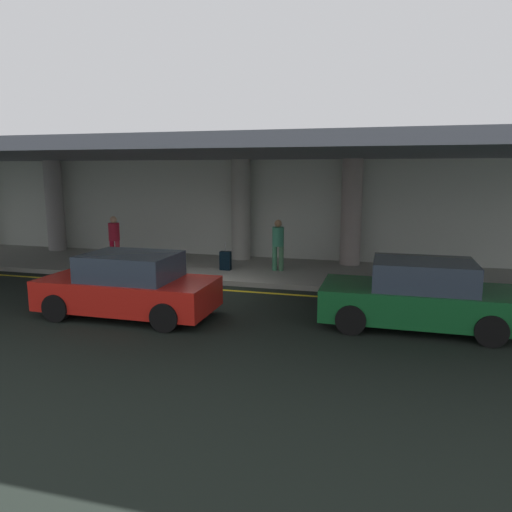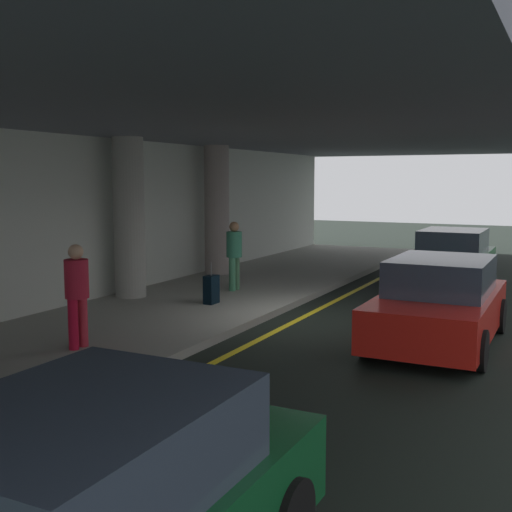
{
  "view_description": "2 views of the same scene",
  "coord_description": "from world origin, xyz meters",
  "px_view_note": "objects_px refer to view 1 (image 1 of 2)",
  "views": [
    {
      "loc": [
        5.21,
        -12.32,
        3.4
      ],
      "look_at": [
        1.43,
        1.51,
        0.86
      ],
      "focal_mm": 33.84,
      "sensor_mm": 36.0,
      "label": 1
    },
    {
      "loc": [
        -11.7,
        -4.45,
        2.86
      ],
      "look_at": [
        0.58,
        1.69,
        1.19
      ],
      "focal_mm": 44.63,
      "sensor_mm": 36.0,
      "label": 2
    }
  ],
  "objects_px": {
    "support_column_center": "(241,210)",
    "support_column_right_mid": "(351,212)",
    "support_column_left_mid": "(55,206)",
    "person_waiting_for_ride": "(278,242)",
    "car_dark_green_no2": "(418,296)",
    "car_red": "(129,286)",
    "traveler_with_luggage": "(114,237)",
    "suitcase_upright_primary": "(226,261)"
  },
  "relations": [
    {
      "from": "traveler_with_luggage",
      "to": "person_waiting_for_ride",
      "type": "bearing_deg",
      "value": 121.46
    },
    {
      "from": "traveler_with_luggage",
      "to": "suitcase_upright_primary",
      "type": "xyz_separation_m",
      "value": [
        4.14,
        -0.04,
        -0.65
      ]
    },
    {
      "from": "support_column_left_mid",
      "to": "suitcase_upright_primary",
      "type": "distance_m",
      "value": 8.51
    },
    {
      "from": "car_red",
      "to": "car_dark_green_no2",
      "type": "xyz_separation_m",
      "value": [
        6.54,
        0.88,
        0.0
      ]
    },
    {
      "from": "car_red",
      "to": "traveler_with_luggage",
      "type": "distance_m",
      "value": 6.11
    },
    {
      "from": "support_column_right_mid",
      "to": "car_dark_green_no2",
      "type": "height_order",
      "value": "support_column_right_mid"
    },
    {
      "from": "car_red",
      "to": "traveler_with_luggage",
      "type": "height_order",
      "value": "traveler_with_luggage"
    },
    {
      "from": "support_column_left_mid",
      "to": "support_column_center",
      "type": "bearing_deg",
      "value": 0.0
    },
    {
      "from": "support_column_left_mid",
      "to": "support_column_right_mid",
      "type": "xyz_separation_m",
      "value": [
        12.0,
        0.0,
        0.0
      ]
    },
    {
      "from": "car_dark_green_no2",
      "to": "suitcase_upright_primary",
      "type": "distance_m",
      "value": 7.15
    },
    {
      "from": "suitcase_upright_primary",
      "to": "car_red",
      "type": "bearing_deg",
      "value": -123.42
    },
    {
      "from": "support_column_left_mid",
      "to": "traveler_with_luggage",
      "type": "xyz_separation_m",
      "value": [
        3.96,
        -2.06,
        -0.86
      ]
    },
    {
      "from": "support_column_right_mid",
      "to": "support_column_left_mid",
      "type": "bearing_deg",
      "value": 180.0
    },
    {
      "from": "support_column_right_mid",
      "to": "traveler_with_luggage",
      "type": "bearing_deg",
      "value": -165.59
    },
    {
      "from": "car_dark_green_no2",
      "to": "person_waiting_for_ride",
      "type": "xyz_separation_m",
      "value": [
        -4.14,
        4.47,
        0.4
      ]
    },
    {
      "from": "support_column_center",
      "to": "traveler_with_luggage",
      "type": "relative_size",
      "value": 2.17
    },
    {
      "from": "support_column_right_mid",
      "to": "support_column_center",
      "type": "bearing_deg",
      "value": 180.0
    },
    {
      "from": "suitcase_upright_primary",
      "to": "traveler_with_luggage",
      "type": "bearing_deg",
      "value": 154.0
    },
    {
      "from": "traveler_with_luggage",
      "to": "support_column_right_mid",
      "type": "bearing_deg",
      "value": 132.82
    },
    {
      "from": "support_column_center",
      "to": "traveler_with_luggage",
      "type": "distance_m",
      "value": 4.61
    },
    {
      "from": "support_column_left_mid",
      "to": "car_dark_green_no2",
      "type": "height_order",
      "value": "support_column_left_mid"
    },
    {
      "from": "support_column_center",
      "to": "car_red",
      "type": "height_order",
      "value": "support_column_center"
    },
    {
      "from": "support_column_center",
      "to": "support_column_right_mid",
      "type": "relative_size",
      "value": 1.0
    },
    {
      "from": "traveler_with_luggage",
      "to": "support_column_center",
      "type": "bearing_deg",
      "value": 145.51
    },
    {
      "from": "support_column_center",
      "to": "suitcase_upright_primary",
      "type": "distance_m",
      "value": 2.59
    },
    {
      "from": "traveler_with_luggage",
      "to": "person_waiting_for_ride",
      "type": "relative_size",
      "value": 1.0
    },
    {
      "from": "car_dark_green_no2",
      "to": "suitcase_upright_primary",
      "type": "bearing_deg",
      "value": -39.03
    },
    {
      "from": "car_red",
      "to": "person_waiting_for_ride",
      "type": "height_order",
      "value": "person_waiting_for_ride"
    },
    {
      "from": "car_dark_green_no2",
      "to": "suitcase_upright_primary",
      "type": "relative_size",
      "value": 4.56
    },
    {
      "from": "support_column_left_mid",
      "to": "suitcase_upright_primary",
      "type": "relative_size",
      "value": 4.06
    },
    {
      "from": "person_waiting_for_ride",
      "to": "support_column_right_mid",
      "type": "bearing_deg",
      "value": 170.2
    },
    {
      "from": "car_dark_green_no2",
      "to": "person_waiting_for_ride",
      "type": "distance_m",
      "value": 6.1
    },
    {
      "from": "person_waiting_for_ride",
      "to": "suitcase_upright_primary",
      "type": "xyz_separation_m",
      "value": [
        -1.7,
        -0.35,
        -0.65
      ]
    },
    {
      "from": "support_column_left_mid",
      "to": "support_column_center",
      "type": "height_order",
      "value": "same"
    },
    {
      "from": "support_column_left_mid",
      "to": "traveler_with_luggage",
      "type": "height_order",
      "value": "support_column_left_mid"
    },
    {
      "from": "car_red",
      "to": "person_waiting_for_ride",
      "type": "relative_size",
      "value": 2.44
    },
    {
      "from": "support_column_left_mid",
      "to": "person_waiting_for_ride",
      "type": "bearing_deg",
      "value": -10.14
    },
    {
      "from": "support_column_right_mid",
      "to": "person_waiting_for_ride",
      "type": "height_order",
      "value": "support_column_right_mid"
    },
    {
      "from": "support_column_center",
      "to": "person_waiting_for_ride",
      "type": "bearing_deg",
      "value": -44.22
    },
    {
      "from": "support_column_left_mid",
      "to": "car_dark_green_no2",
      "type": "relative_size",
      "value": 0.89
    },
    {
      "from": "person_waiting_for_ride",
      "to": "suitcase_upright_primary",
      "type": "distance_m",
      "value": 1.85
    },
    {
      "from": "suitcase_upright_primary",
      "to": "support_column_left_mid",
      "type": "bearing_deg",
      "value": 139.97
    }
  ]
}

